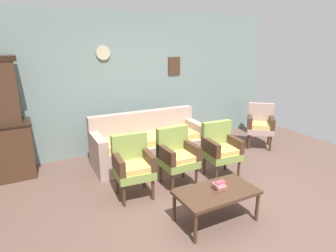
% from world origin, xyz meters
% --- Properties ---
extents(ground_plane, '(7.68, 7.68, 0.00)m').
position_xyz_m(ground_plane, '(0.00, 0.00, 0.00)').
color(ground_plane, brown).
extents(wall_back_with_decor, '(6.40, 0.09, 2.70)m').
position_xyz_m(wall_back_with_decor, '(0.00, 2.63, 1.35)').
color(wall_back_with_decor, gray).
rests_on(wall_back_with_decor, ground).
extents(floral_couch, '(2.08, 0.85, 0.90)m').
position_xyz_m(floral_couch, '(-0.08, 1.77, 0.32)').
color(floral_couch, tan).
rests_on(floral_couch, ground).
extents(armchair_by_doorway, '(0.56, 0.53, 0.90)m').
position_xyz_m(armchair_by_doorway, '(-0.79, 0.75, 0.50)').
color(armchair_by_doorway, '#849947').
rests_on(armchair_by_doorway, ground).
extents(armchair_row_middle, '(0.52, 0.49, 0.90)m').
position_xyz_m(armchair_row_middle, '(-0.06, 0.76, 0.50)').
color(armchair_row_middle, '#849947').
rests_on(armchair_row_middle, ground).
extents(armchair_near_couch_end, '(0.56, 0.53, 0.90)m').
position_xyz_m(armchair_near_couch_end, '(0.72, 0.68, 0.50)').
color(armchair_near_couch_end, '#849947').
rests_on(armchair_near_couch_end, ground).
extents(wingback_chair_by_fireplace, '(0.71, 0.71, 0.90)m').
position_xyz_m(wingback_chair_by_fireplace, '(2.31, 1.40, 0.50)').
color(wingback_chair_by_fireplace, tan).
rests_on(wingback_chair_by_fireplace, ground).
extents(coffee_table, '(1.00, 0.56, 0.42)m').
position_xyz_m(coffee_table, '(-0.12, -0.32, 0.38)').
color(coffee_table, '#472D1E').
rests_on(coffee_table, ground).
extents(book_stack_on_table, '(0.16, 0.12, 0.10)m').
position_xyz_m(book_stack_on_table, '(-0.06, -0.30, 0.47)').
color(book_stack_on_table, '#D7787E').
rests_on(book_stack_on_table, coffee_table).
extents(floor_vase_by_wall, '(0.25, 0.25, 0.73)m').
position_xyz_m(floor_vase_by_wall, '(2.85, 2.15, 0.37)').
color(floor_vase_by_wall, brown).
rests_on(floor_vase_by_wall, ground).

